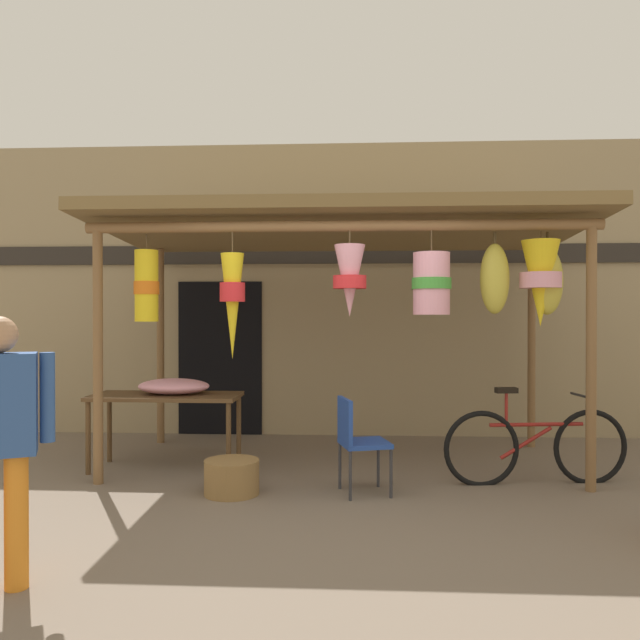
# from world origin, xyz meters

# --- Properties ---
(ground_plane) EXTENTS (30.00, 30.00, 0.00)m
(ground_plane) POSITION_xyz_m (0.00, 0.00, 0.00)
(ground_plane) COLOR #756656
(shop_facade) EXTENTS (12.41, 0.29, 3.79)m
(shop_facade) POSITION_xyz_m (-0.01, 2.62, 1.89)
(shop_facade) COLOR #9E8966
(shop_facade) RESTS_ON ground_plane
(market_stall_canopy) EXTENTS (4.97, 2.37, 2.62)m
(market_stall_canopy) POSITION_xyz_m (0.28, 0.80, 2.30)
(market_stall_canopy) COLOR brown
(market_stall_canopy) RESTS_ON ground_plane
(display_table) EXTENTS (1.49, 0.63, 0.76)m
(display_table) POSITION_xyz_m (-1.64, 0.64, 0.68)
(display_table) COLOR brown
(display_table) RESTS_ON ground_plane
(flower_heap_on_table) EXTENTS (0.73, 0.51, 0.16)m
(flower_heap_on_table) POSITION_xyz_m (-1.55, 0.66, 0.84)
(flower_heap_on_table) COLOR pink
(flower_heap_on_table) RESTS_ON display_table
(folding_chair) EXTENTS (0.49, 0.49, 0.84)m
(folding_chair) POSITION_xyz_m (0.29, -0.15, 0.50)
(folding_chair) COLOR #2347A8
(folding_chair) RESTS_ON ground_plane
(wicker_basket_by_table) EXTENTS (0.48, 0.48, 0.30)m
(wicker_basket_by_table) POSITION_xyz_m (-0.79, -0.21, 0.15)
(wicker_basket_by_table) COLOR olive
(wicker_basket_by_table) RESTS_ON ground_plane
(parked_bicycle) EXTENTS (1.74, 0.44, 0.92)m
(parked_bicycle) POSITION_xyz_m (1.96, 0.27, 0.35)
(parked_bicycle) COLOR black
(parked_bicycle) RESTS_ON ground_plane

